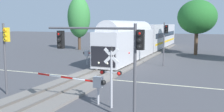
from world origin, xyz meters
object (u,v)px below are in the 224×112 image
commuter_train (147,37)px  pine_left_background (79,17)px  crossing_signal_mast (111,71)px  traffic_signal_far_side (165,37)px  crossing_gate_far (92,54)px  crossing_gate_near (91,82)px  traffic_signal_near_right (107,48)px  elm_centre_background (197,17)px  traffic_signal_median (6,47)px

commuter_train → pine_left_background: bearing=175.5°
crossing_signal_mast → traffic_signal_far_side: (0.24, 16.44, 1.21)m
commuter_train → crossing_gate_far: (-3.28, -14.66, -1.36)m
crossing_signal_mast → pine_left_background: bearing=122.3°
crossing_signal_mast → pine_left_background: pine_left_background is taller
crossing_signal_mast → crossing_gate_far: crossing_signal_mast is taller
commuter_train → pine_left_background: pine_left_background is taller
crossing_signal_mast → crossing_gate_far: (-8.32, 14.16, -0.90)m
crossing_gate_near → pine_left_background: bearing=120.5°
traffic_signal_near_right → pine_left_background: pine_left_background is taller
traffic_signal_far_side → crossing_gate_far: bearing=-165.1°
traffic_signal_near_right → elm_centre_background: elm_centre_background is taller
commuter_train → crossing_gate_near: (3.50, -28.47, -1.37)m
crossing_signal_mast → elm_centre_background: elm_centre_background is taller
commuter_train → traffic_signal_median: commuter_train is taller
crossing_signal_mast → traffic_signal_median: traffic_signal_median is taller
pine_left_background → elm_centre_background: bearing=-0.4°
elm_centre_background → crossing_gate_far: bearing=-125.8°
commuter_train → traffic_signal_near_right: commuter_train is taller
crossing_signal_mast → elm_centre_background: bearing=84.4°
crossing_gate_far → traffic_signal_median: size_ratio=1.20×
traffic_signal_far_side → traffic_signal_near_right: traffic_signal_far_side is taller
crossing_gate_near → pine_left_background: (-17.40, 29.57, 4.89)m
crossing_gate_near → crossing_signal_mast: 1.82m
traffic_signal_near_right → traffic_signal_median: traffic_signal_median is taller
commuter_train → traffic_signal_near_right: (5.54, -30.68, 1.12)m
crossing_gate_far → traffic_signal_far_side: 9.11m
traffic_signal_near_right → elm_centre_background: bearing=85.6°
crossing_signal_mast → traffic_signal_far_side: traffic_signal_far_side is taller
commuter_train → traffic_signal_far_side: commuter_train is taller
crossing_gate_near → traffic_signal_median: (-6.56, -0.40, 2.05)m
traffic_signal_far_side → crossing_gate_near: bearing=-96.3°
commuter_train → traffic_signal_far_side: (5.28, -12.37, 0.75)m
crossing_signal_mast → traffic_signal_near_right: 2.49m
traffic_signal_near_right → traffic_signal_median: size_ratio=1.07×
traffic_signal_near_right → traffic_signal_far_side: bearing=90.8°
crossing_signal_mast → traffic_signal_far_side: size_ratio=0.72×
traffic_signal_far_side → crossing_signal_mast: bearing=-90.8°
crossing_signal_mast → traffic_signal_near_right: bearing=-75.0°
crossing_gate_far → traffic_signal_median: 14.36m
traffic_signal_far_side → elm_centre_background: 13.84m
commuter_train → pine_left_background: 14.38m
traffic_signal_near_right → crossing_signal_mast: bearing=105.0°
crossing_gate_far → traffic_signal_near_right: 18.46m
commuter_train → pine_left_background: (-13.90, 1.11, 3.51)m
crossing_gate_near → crossing_signal_mast: size_ratio=1.36×
traffic_signal_near_right → traffic_signal_median: (-8.60, 1.82, -0.44)m
crossing_gate_near → traffic_signal_far_side: 16.33m
traffic_signal_near_right → crossing_gate_far: bearing=118.8°
traffic_signal_far_side → elm_centre_background: (2.69, 13.32, 2.63)m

